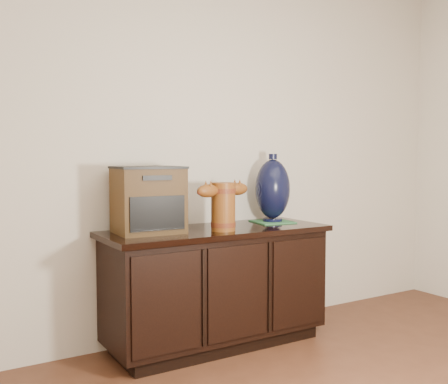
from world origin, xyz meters
TOP-DOWN VIEW (x-y plane):
  - sideboard at (0.00, 2.23)m, footprint 1.46×0.56m
  - terracotta_vessel at (-0.02, 2.12)m, footprint 0.42×0.18m
  - tv_radio at (-0.44, 2.28)m, footprint 0.41×0.34m
  - green_mat at (0.49, 2.29)m, footprint 0.28×0.28m
  - lamp_base at (0.49, 2.29)m, footprint 0.27×0.27m
  - spray_can at (-0.18, 2.40)m, footprint 0.05×0.05m

SIDE VIEW (x-z plane):
  - sideboard at x=0.00m, z-range 0.01..0.76m
  - green_mat at x=0.49m, z-range 0.76..0.76m
  - spray_can at x=-0.18m, z-range 0.75..0.91m
  - terracotta_vessel at x=-0.02m, z-range 0.77..1.07m
  - tv_radio at x=-0.44m, z-range 0.75..1.15m
  - lamp_base at x=0.49m, z-range 0.75..1.22m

